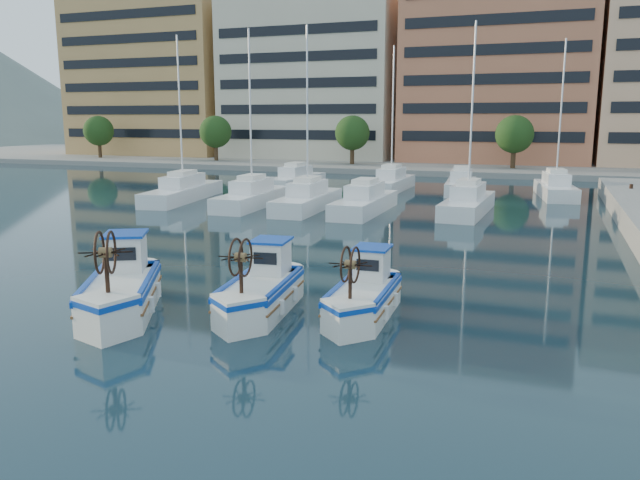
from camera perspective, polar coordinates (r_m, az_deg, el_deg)
The scene contains 6 objects.
ground at distance 19.11m, azimuth -5.02°, elevation -6.74°, with size 300.00×300.00×0.00m, color #193343.
waterfront at distance 81.65m, azimuth 21.89°, elevation 13.98°, with size 180.00×40.00×25.60m.
yacht_marina at distance 45.11m, azimuth 6.64°, elevation 4.23°, with size 39.64×21.31×11.50m.
fishing_boat_a at distance 19.95m, azimuth -17.66°, elevation -4.09°, with size 3.72×4.76×2.88m.
fishing_boat_b at distance 19.22m, azimuth -5.33°, elevation -4.40°, with size 2.21×4.30×2.62m.
fishing_boat_c at distance 18.75m, azimuth 4.10°, elevation -4.91°, with size 1.76×3.98×2.46m.
Camera 1 is at (7.84, -16.43, 5.82)m, focal length 35.00 mm.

